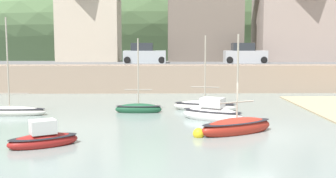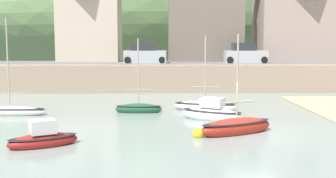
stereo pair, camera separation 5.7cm
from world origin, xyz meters
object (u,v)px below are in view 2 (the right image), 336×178
(motorboat_with_cabin, at_px, (43,139))
(waterfront_building_left, at_px, (90,17))
(sailboat_white_hull, at_px, (10,111))
(waterfront_building_right, at_px, (299,16))
(rowboat_small_beached, at_px, (212,114))
(parked_car_by_wall, at_px, (245,55))
(sailboat_far_left, at_px, (139,108))
(sailboat_blue_trim, at_px, (205,106))
(parked_car_near_slipway, at_px, (145,55))
(dinghy_open_wooden, at_px, (237,127))
(mooring_buoy, at_px, (198,134))
(waterfront_building_centre, at_px, (205,11))

(motorboat_with_cabin, bearing_deg, waterfront_building_left, 66.99)
(waterfront_building_left, height_order, sailboat_white_hull, waterfront_building_left)
(waterfront_building_right, xyz_separation_m, rowboat_small_beached, (-11.84, -21.70, -6.84))
(waterfront_building_right, height_order, parked_car_by_wall, waterfront_building_right)
(waterfront_building_left, height_order, sailboat_far_left, waterfront_building_left)
(rowboat_small_beached, bearing_deg, parked_car_by_wall, 102.41)
(sailboat_blue_trim, relative_size, sailboat_far_left, 1.05)
(waterfront_building_right, relative_size, motorboat_with_cabin, 2.99)
(sailboat_far_left, bearing_deg, rowboat_small_beached, -29.58)
(sailboat_far_left, height_order, parked_car_near_slipway, sailboat_far_left)
(rowboat_small_beached, bearing_deg, dinghy_open_wooden, -48.25)
(sailboat_white_hull, relative_size, sailboat_blue_trim, 1.20)
(sailboat_white_hull, height_order, dinghy_open_wooden, sailboat_white_hull)
(rowboat_small_beached, relative_size, parked_car_by_wall, 0.92)
(waterfront_building_right, xyz_separation_m, mooring_buoy, (-13.00, -26.01, -7.05))
(waterfront_building_centre, relative_size, parked_car_near_slipway, 2.55)
(waterfront_building_left, bearing_deg, waterfront_building_centre, 0.00)
(rowboat_small_beached, relative_size, mooring_buoy, 6.99)
(rowboat_small_beached, bearing_deg, sailboat_far_left, 178.22)
(waterfront_building_centre, height_order, waterfront_building_right, waterfront_building_centre)
(parked_car_near_slipway, xyz_separation_m, parked_car_by_wall, (9.83, 0.00, 0.00))
(sailboat_far_left, height_order, parked_car_by_wall, sailboat_far_left)
(waterfront_building_right, bearing_deg, sailboat_blue_trim, -123.11)
(sailboat_far_left, bearing_deg, parked_car_by_wall, 58.09)
(sailboat_white_hull, relative_size, dinghy_open_wooden, 1.20)
(dinghy_open_wooden, bearing_deg, waterfront_building_right, 38.81)
(sailboat_white_hull, height_order, sailboat_far_left, sailboat_white_hull)
(parked_car_near_slipway, bearing_deg, sailboat_white_hull, -114.52)
(waterfront_building_centre, bearing_deg, rowboat_small_beached, -94.52)
(waterfront_building_left, xyz_separation_m, rowboat_small_beached, (10.64, -21.70, -6.77))
(motorboat_with_cabin, height_order, sailboat_far_left, sailboat_far_left)
(waterfront_building_right, distance_m, dinghy_open_wooden, 28.38)
(rowboat_small_beached, distance_m, parked_car_near_slipway, 18.03)
(waterfront_building_centre, xyz_separation_m, sailboat_far_left, (-6.09, -19.06, -7.50))
(motorboat_with_cabin, height_order, sailboat_white_hull, sailboat_white_hull)
(sailboat_white_hull, bearing_deg, sailboat_blue_trim, 9.56)
(dinghy_open_wooden, bearing_deg, parked_car_by_wall, 50.36)
(waterfront_building_left, relative_size, sailboat_blue_trim, 1.83)
(parked_car_near_slipway, relative_size, parked_car_by_wall, 1.01)
(parked_car_by_wall, distance_m, mooring_buoy, 22.64)
(sailboat_blue_trim, xyz_separation_m, rowboat_small_beached, (0.08, -3.43, 0.09))
(parked_car_by_wall, bearing_deg, mooring_buoy, -106.53)
(sailboat_blue_trim, bearing_deg, waterfront_building_right, 69.95)
(sailboat_far_left, distance_m, parked_car_by_wall, 17.69)
(sailboat_far_left, bearing_deg, dinghy_open_wooden, -48.55)
(waterfront_building_centre, distance_m, mooring_buoy, 27.25)
(sailboat_white_hull, xyz_separation_m, rowboat_small_beached, (12.21, -1.80, 0.11))
(waterfront_building_centre, relative_size, dinghy_open_wooden, 2.09)
(sailboat_far_left, bearing_deg, waterfront_building_centre, 73.78)
(waterfront_building_centre, bearing_deg, parked_car_by_wall, -52.03)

